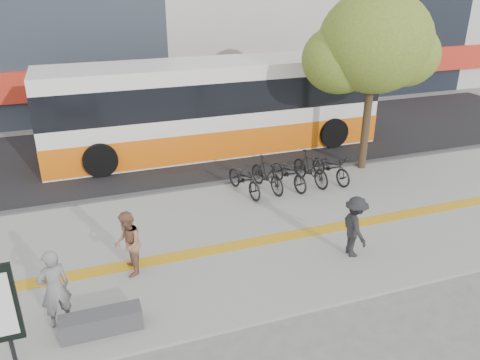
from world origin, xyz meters
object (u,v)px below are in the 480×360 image
object	(u,v)px
bus	(215,109)
pedestrian_tan	(128,244)
pedestrian_dark	(355,227)
signboard	(2,306)
street_tree	(372,44)
seated_woman	(54,288)
bench	(101,322)

from	to	relation	value
bus	pedestrian_tan	size ratio (longest dim) A/B	8.23
pedestrian_tan	pedestrian_dark	xyz separation A→B (m)	(5.49, -1.04, -0.00)
signboard	pedestrian_dark	size ratio (longest dim) A/B	1.36
street_tree	pedestrian_tan	xyz separation A→B (m)	(-8.97, -4.15, -3.63)
signboard	street_tree	distance (m)	13.40
pedestrian_tan	signboard	bearing A→B (deg)	-42.13
seated_woman	pedestrian_dark	bearing A→B (deg)	161.92
pedestrian_dark	seated_woman	bearing A→B (deg)	98.99
bench	pedestrian_dark	distance (m)	6.38
signboard	pedestrian_dark	xyz separation A→B (m)	(7.89, 1.14, -0.48)
bench	signboard	xyz separation A→B (m)	(-1.60, -0.31, 1.06)
bus	street_tree	bearing A→B (deg)	-39.25
street_tree	bus	distance (m)	6.45
signboard	pedestrian_tan	bearing A→B (deg)	42.08
bus	pedestrian_dark	world-z (taller)	bus
signboard	pedestrian_tan	world-z (taller)	signboard
street_tree	signboard	bearing A→B (deg)	-150.93
bench	bus	world-z (taller)	bus
bus	pedestrian_tan	bearing A→B (deg)	-119.72
signboard	bus	distance (m)	12.15
signboard	street_tree	bearing A→B (deg)	29.07
bench	street_tree	size ratio (longest dim) A/B	0.25
bench	pedestrian_dark	xyz separation A→B (m)	(6.29, 0.83, 0.58)
signboard	seated_woman	xyz separation A→B (m)	(0.80, 0.85, -0.42)
bus	seated_woman	size ratio (longest dim) A/B	7.67
street_tree	pedestrian_dark	xyz separation A→B (m)	(-3.49, -5.19, -3.63)
street_tree	bus	size ratio (longest dim) A/B	0.47
street_tree	bus	xyz separation A→B (m)	(-4.50, 3.68, -2.79)
street_tree	seated_woman	size ratio (longest dim) A/B	3.64
pedestrian_tan	pedestrian_dark	distance (m)	5.58
bench	seated_woman	world-z (taller)	seated_woman
seated_woman	pedestrian_dark	world-z (taller)	seated_woman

